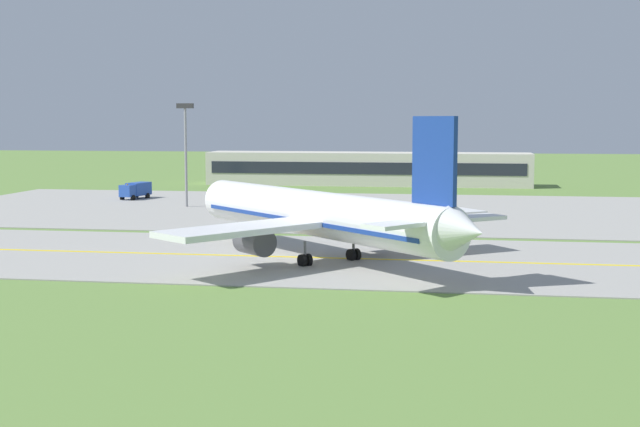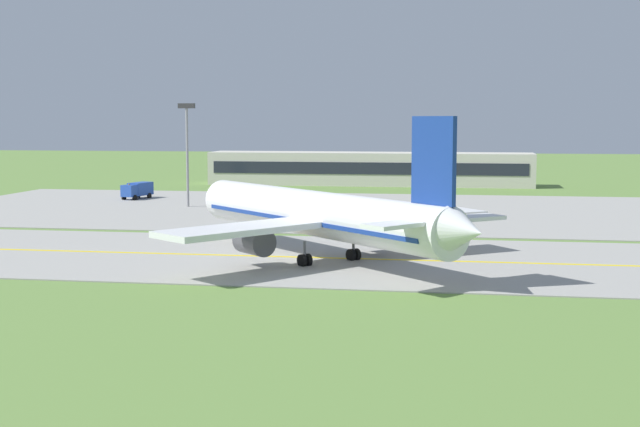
# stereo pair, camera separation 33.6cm
# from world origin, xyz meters

# --- Properties ---
(ground_plane) EXTENTS (500.00, 500.00, 0.00)m
(ground_plane) POSITION_xyz_m (0.00, 0.00, 0.00)
(ground_plane) COLOR olive
(taxiway_strip) EXTENTS (240.00, 28.00, 0.10)m
(taxiway_strip) POSITION_xyz_m (0.00, 0.00, 0.05)
(taxiway_strip) COLOR #9E9B93
(taxiway_strip) RESTS_ON ground
(apron_pad) EXTENTS (140.00, 52.00, 0.10)m
(apron_pad) POSITION_xyz_m (10.00, 42.00, 0.05)
(apron_pad) COLOR #9E9B93
(apron_pad) RESTS_ON ground
(taxiway_centreline) EXTENTS (220.00, 0.60, 0.01)m
(taxiway_centreline) POSITION_xyz_m (0.00, 0.00, 0.11)
(taxiway_centreline) COLOR yellow
(taxiway_centreline) RESTS_ON taxiway_strip
(airplane_lead) EXTENTS (31.11, 31.35, 12.70)m
(airplane_lead) POSITION_xyz_m (1.99, -1.50, 4.13)
(airplane_lead) COLOR white
(airplane_lead) RESTS_ON ground
(service_truck_baggage) EXTENTS (3.43, 6.31, 2.60)m
(service_truck_baggage) POSITION_xyz_m (-35.91, 52.66, 1.53)
(service_truck_baggage) COLOR #264CA5
(service_truck_baggage) RESTS_ON ground
(service_truck_fuel) EXTENTS (6.42, 5.35, 2.59)m
(service_truck_fuel) POSITION_xyz_m (10.23, 32.83, 1.18)
(service_truck_fuel) COLOR red
(service_truck_fuel) RESTS_ON ground
(terminal_building) EXTENTS (61.13, 9.04, 7.40)m
(terminal_building) POSITION_xyz_m (-3.23, 88.17, 3.12)
(terminal_building) COLOR beige
(terminal_building) RESTS_ON ground
(apron_light_mast) EXTENTS (2.40, 0.50, 14.70)m
(apron_light_mast) POSITION_xyz_m (-24.26, 42.14, 9.33)
(apron_light_mast) COLOR gray
(apron_light_mast) RESTS_ON ground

